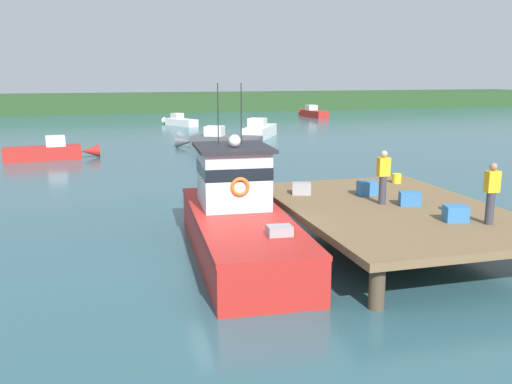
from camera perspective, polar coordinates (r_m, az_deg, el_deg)
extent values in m
plane|color=#2D5660|center=(15.85, -2.07, -6.79)|extent=(200.00, 200.00, 0.00)
cylinder|color=#4C3D2D|center=(12.79, 12.11, -9.38)|extent=(0.36, 0.36, 1.00)
cylinder|color=#4C3D2D|center=(20.08, 1.29, -1.26)|extent=(0.36, 0.36, 1.00)
cylinder|color=#4C3D2D|center=(22.12, 14.30, -0.40)|extent=(0.36, 0.36, 1.00)
cube|color=brown|center=(17.25, 13.60, -1.77)|extent=(6.00, 9.00, 0.20)
cube|color=red|center=(15.91, -1.55, -4.64)|extent=(2.97, 8.13, 1.10)
cone|color=red|center=(20.59, -4.06, -0.81)|extent=(1.21, 1.86, 1.10)
cube|color=#A31919|center=(15.78, -1.56, -3.08)|extent=(2.98, 7.98, 0.12)
cube|color=red|center=(15.74, -1.56, -2.52)|extent=(3.01, 8.14, 0.12)
cube|color=silver|center=(16.71, -2.33, 1.28)|extent=(2.03, 2.31, 1.80)
cube|color=black|center=(16.66, -2.34, 2.35)|extent=(2.05, 2.33, 0.36)
cube|color=#232328|center=(16.56, -2.36, 4.52)|extent=(2.29, 2.62, 0.10)
sphere|color=white|center=(16.24, -2.19, 5.19)|extent=(0.36, 0.36, 0.36)
cylinder|color=black|center=(16.90, -3.86, 7.89)|extent=(0.03, 0.03, 1.80)
cylinder|color=black|center=(17.02, -1.50, 7.94)|extent=(0.03, 0.03, 1.80)
cube|color=#939399|center=(13.75, 2.39, -4.16)|extent=(0.63, 0.47, 0.36)
torus|color=orange|center=(13.03, -1.02, -5.63)|extent=(0.59, 0.59, 0.12)
torus|color=#EA5119|center=(15.61, -1.62, 0.52)|extent=(0.55, 0.13, 0.54)
cube|color=#9E9EA3|center=(18.48, 4.63, 0.35)|extent=(0.71, 0.61, 0.37)
cube|color=#3370B2|center=(17.46, 15.27, -0.66)|extent=(0.71, 0.61, 0.41)
cube|color=#3370B2|center=(15.97, 19.52, -2.06)|extent=(0.68, 0.55, 0.43)
cube|color=#3370B2|center=(18.63, 11.17, 0.37)|extent=(0.65, 0.51, 0.44)
cylinder|color=yellow|center=(20.90, 14.03, 1.35)|extent=(0.32, 0.32, 0.34)
cylinder|color=#383842|center=(17.42, 12.66, 0.20)|extent=(0.22, 0.22, 0.86)
cube|color=gold|center=(17.29, 12.77, 2.50)|extent=(0.36, 0.22, 0.56)
sphere|color=tan|center=(17.23, 12.83, 3.78)|extent=(0.20, 0.20, 0.20)
cylinder|color=#383842|center=(15.94, 22.56, -1.53)|extent=(0.22, 0.22, 0.86)
cube|color=gold|center=(15.80, 22.76, 0.98)|extent=(0.36, 0.22, 0.56)
sphere|color=#9E7051|center=(15.74, 22.88, 2.37)|extent=(0.20, 0.20, 0.20)
cube|color=white|center=(45.32, 0.41, 6.11)|extent=(3.91, 5.17, 0.92)
cone|color=white|center=(42.29, -0.64, 5.69)|extent=(1.42, 1.55, 0.92)
cube|color=silver|center=(44.39, 0.13, 7.03)|extent=(1.74, 1.73, 0.69)
cube|color=red|center=(66.26, 5.91, 7.86)|extent=(1.97, 4.48, 0.79)
cone|color=red|center=(68.62, 4.79, 8.02)|extent=(0.93, 1.18, 0.79)
cube|color=silver|center=(66.87, 5.60, 8.49)|extent=(1.24, 1.23, 0.59)
cube|color=white|center=(55.79, -7.54, 7.00)|extent=(2.89, 3.83, 0.68)
cone|color=white|center=(57.65, -8.98, 7.11)|extent=(1.05, 1.15, 0.68)
cube|color=silver|center=(56.26, -7.97, 7.63)|extent=(1.29, 1.28, 0.51)
cube|color=red|center=(35.94, -20.75, 3.69)|extent=(4.48, 1.77, 0.80)
cone|color=red|center=(36.03, -16.40, 4.00)|extent=(1.16, 0.89, 0.80)
cube|color=silver|center=(35.86, -19.61, 4.88)|extent=(1.19, 1.21, 0.60)
cube|color=#4C4C51|center=(38.63, -3.00, 5.04)|extent=(4.94, 3.50, 0.87)
cone|color=#4C4C51|center=(39.47, -7.22, 5.11)|extent=(1.45, 1.31, 0.87)
cube|color=silver|center=(38.76, -4.22, 6.17)|extent=(1.61, 1.62, 0.65)
sphere|color=red|center=(29.34, 1.00, 2.33)|extent=(0.36, 0.36, 0.36)
cube|color=#284723|center=(76.78, -13.08, 8.78)|extent=(120.00, 8.00, 2.40)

